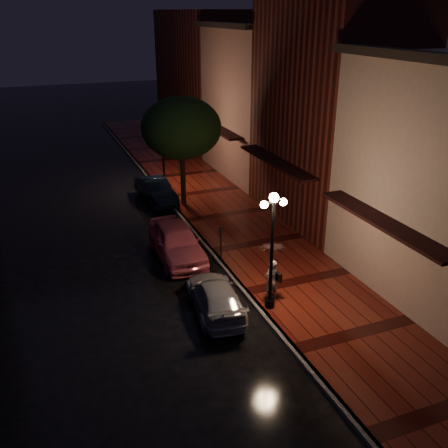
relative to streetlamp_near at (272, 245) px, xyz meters
name	(u,v)px	position (x,y,z in m)	size (l,w,h in m)	color
ground	(212,254)	(-0.35, 5.00, -2.60)	(120.00, 120.00, 0.00)	black
sidewalk	(258,244)	(1.90, 5.00, -2.53)	(4.50, 60.00, 0.15)	#4D120D
curb	(212,252)	(-0.35, 5.00, -2.53)	(0.25, 60.00, 0.15)	#595451
storefront_mid	(332,110)	(6.65, 7.00, 2.90)	(5.00, 8.00, 11.00)	#511914
storefront_far	(260,104)	(6.65, 15.00, 1.90)	(5.00, 8.00, 9.00)	#8C5951
storefront_extra	(206,78)	(6.65, 25.00, 2.40)	(5.00, 12.00, 10.00)	#511914
streetlamp_near	(272,245)	(0.00, 0.00, 0.00)	(0.96, 0.36, 4.31)	black
streetlamp_far	(163,148)	(0.00, 14.00, 0.00)	(0.96, 0.36, 4.31)	black
street_tree	(182,130)	(0.26, 10.99, 1.64)	(4.16, 4.16, 5.80)	black
pink_car	(177,241)	(-1.88, 5.22, -1.83)	(1.82, 4.53, 1.54)	#D15667
navy_car	(156,190)	(-0.95, 12.36, -1.96)	(1.36, 3.91, 1.29)	black
silver_car	(215,297)	(-1.81, 0.70, -2.03)	(1.59, 3.91, 1.13)	#A4A4AC
woman_with_umbrella	(272,263)	(0.25, 0.42, -0.97)	(0.93, 0.95, 2.24)	silver
parking_meter	(221,239)	(-0.20, 4.28, -1.59)	(0.16, 0.14, 1.42)	black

